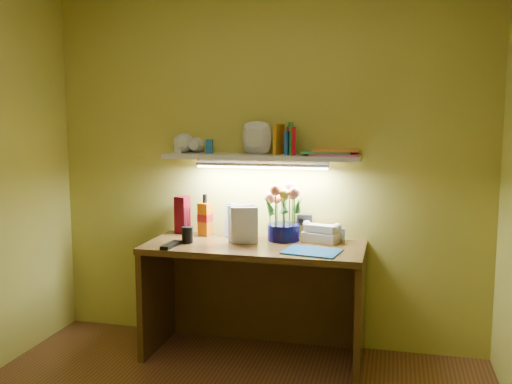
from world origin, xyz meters
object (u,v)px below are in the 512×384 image
desk_clock (339,235)px  telephone (322,232)px  flower_bouquet (284,212)px  desk (254,301)px  whisky_bottle (205,215)px

desk_clock → telephone: bearing=-155.2°
flower_bouquet → desk_clock: bearing=10.0°
desk → flower_bouquet: size_ratio=3.71×
desk → whisky_bottle: 0.68m
desk → telephone: size_ratio=6.31×
telephone → whisky_bottle: bearing=-166.3°
telephone → desk_clock: size_ratio=2.61×
flower_bouquet → whisky_bottle: 0.56m
desk → whisky_bottle: bearing=154.1°
desk → telephone: bearing=23.6°
flower_bouquet → telephone: size_ratio=1.70×
flower_bouquet → desk: bearing=-133.4°
telephone → whisky_bottle: whisky_bottle is taller
desk → flower_bouquet: bearing=46.6°
desk_clock → whisky_bottle: 0.92m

